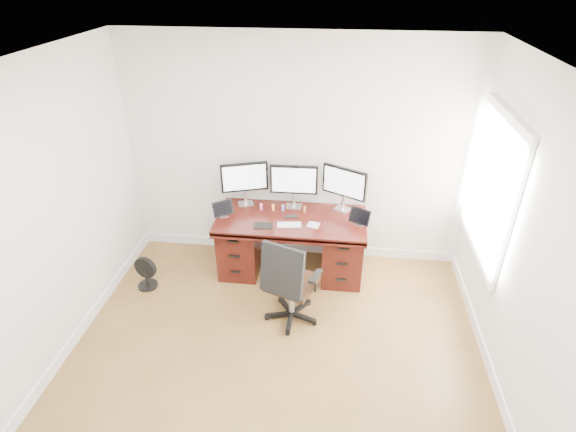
# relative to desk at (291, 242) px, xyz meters

# --- Properties ---
(ground) EXTENTS (4.50, 4.50, 0.00)m
(ground) POSITION_rel_desk_xyz_m (0.00, -1.83, -0.40)
(ground) COLOR brown
(ground) RESTS_ON ground
(back_wall) EXTENTS (4.00, 0.10, 2.70)m
(back_wall) POSITION_rel_desk_xyz_m (0.00, 0.42, 0.95)
(back_wall) COLOR silver
(back_wall) RESTS_ON ground
(right_wall) EXTENTS (0.10, 4.50, 2.70)m
(right_wall) POSITION_rel_desk_xyz_m (2.00, -1.72, 0.95)
(right_wall) COLOR silver
(right_wall) RESTS_ON ground
(desk) EXTENTS (1.70, 0.80, 0.75)m
(desk) POSITION_rel_desk_xyz_m (0.00, 0.00, 0.00)
(desk) COLOR #3B100B
(desk) RESTS_ON ground
(office_chair) EXTENTS (0.69, 0.69, 1.01)m
(office_chair) POSITION_rel_desk_xyz_m (0.08, -0.87, -0.07)
(office_chair) COLOR black
(office_chair) RESTS_ON ground
(floor_fan) EXTENTS (0.27, 0.23, 0.39)m
(floor_fan) POSITION_rel_desk_xyz_m (-1.62, -0.52, -0.21)
(floor_fan) COLOR black
(floor_fan) RESTS_ON ground
(monitor_left) EXTENTS (0.53, 0.21, 0.53)m
(monitor_left) POSITION_rel_desk_xyz_m (-0.58, 0.24, 0.68)
(monitor_left) COLOR silver
(monitor_left) RESTS_ON desk
(monitor_center) EXTENTS (0.55, 0.14, 0.53)m
(monitor_center) POSITION_rel_desk_xyz_m (0.00, 0.24, 0.68)
(monitor_center) COLOR silver
(monitor_center) RESTS_ON desk
(monitor_right) EXTENTS (0.50, 0.29, 0.53)m
(monitor_right) POSITION_rel_desk_xyz_m (0.58, 0.24, 0.68)
(monitor_right) COLOR silver
(monitor_right) RESTS_ON desk
(tablet_left) EXTENTS (0.24, 0.19, 0.19)m
(tablet_left) POSITION_rel_desk_xyz_m (-0.78, -0.08, 0.43)
(tablet_left) COLOR silver
(tablet_left) RESTS_ON desk
(tablet_right) EXTENTS (0.24, 0.17, 0.19)m
(tablet_right) POSITION_rel_desk_xyz_m (0.77, -0.08, 0.43)
(tablet_right) COLOR silver
(tablet_right) RESTS_ON desk
(keyboard) EXTENTS (0.27, 0.14, 0.01)m
(keyboard) POSITION_rel_desk_xyz_m (-0.00, -0.20, 0.36)
(keyboard) COLOR silver
(keyboard) RESTS_ON desk
(trackpad) EXTENTS (0.16, 0.16, 0.01)m
(trackpad) POSITION_rel_desk_xyz_m (0.26, -0.16, 0.35)
(trackpad) COLOR silver
(trackpad) RESTS_ON desk
(drawing_tablet) EXTENTS (0.22, 0.15, 0.01)m
(drawing_tablet) POSITION_rel_desk_xyz_m (-0.29, -0.24, 0.35)
(drawing_tablet) COLOR black
(drawing_tablet) RESTS_ON desk
(phone) EXTENTS (0.15, 0.11, 0.01)m
(phone) POSITION_rel_desk_xyz_m (-0.00, -0.01, 0.35)
(phone) COLOR black
(phone) RESTS_ON desk
(figurine_pink) EXTENTS (0.03, 0.03, 0.09)m
(figurine_pink) POSITION_rel_desk_xyz_m (-0.37, 0.12, 0.40)
(figurine_pink) COLOR pink
(figurine_pink) RESTS_ON desk
(figurine_orange) EXTENTS (0.03, 0.03, 0.09)m
(figurine_orange) POSITION_rel_desk_xyz_m (-0.23, 0.12, 0.40)
(figurine_orange) COLOR #F2A443
(figurine_orange) RESTS_ON desk
(figurine_purple) EXTENTS (0.03, 0.03, 0.09)m
(figurine_purple) POSITION_rel_desk_xyz_m (-0.11, 0.12, 0.40)
(figurine_purple) COLOR #785BCF
(figurine_purple) RESTS_ON desk
(figurine_brown) EXTENTS (0.03, 0.03, 0.09)m
(figurine_brown) POSITION_rel_desk_xyz_m (0.14, 0.12, 0.40)
(figurine_brown) COLOR #905B38
(figurine_brown) RESTS_ON desk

